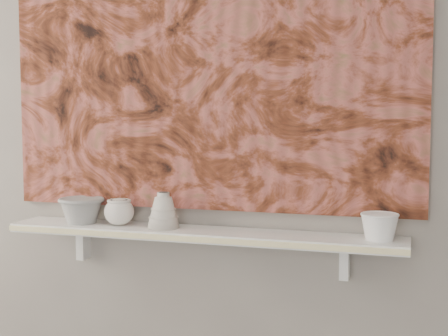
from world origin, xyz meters
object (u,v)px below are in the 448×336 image
at_px(shelf, 199,234).
at_px(cup_cream, 119,212).
at_px(bell_vessel, 163,210).
at_px(bowl_white, 380,226).
at_px(bowl_grey, 82,210).
at_px(painting, 207,53).

xyz_separation_m(shelf, cup_cream, (-0.31, 0.00, 0.06)).
relative_size(shelf, bell_vessel, 11.11).
height_order(cup_cream, bell_vessel, bell_vessel).
height_order(cup_cream, bowl_white, cup_cream).
distance_m(cup_cream, bowl_white, 0.91).
distance_m(shelf, bowl_grey, 0.46).
xyz_separation_m(bowl_grey, bowl_white, (1.06, 0.00, -0.00)).
height_order(painting, bell_vessel, painting).
bearing_deg(cup_cream, bowl_white, 0.00).
relative_size(shelf, cup_cream, 13.13).
relative_size(painting, bowl_white, 12.41).
xyz_separation_m(painting, cup_cream, (-0.31, -0.08, -0.56)).
bearing_deg(bowl_white, bell_vessel, 180.00).
bearing_deg(bowl_grey, bell_vessel, 0.00).
height_order(painting, cup_cream, painting).
bearing_deg(painting, bell_vessel, -148.94).
bearing_deg(painting, cup_cream, -165.22).
bearing_deg(painting, shelf, -90.00).
relative_size(bowl_grey, cup_cream, 1.57).
bearing_deg(bowl_grey, cup_cream, 0.00).
relative_size(painting, cup_cream, 14.07).
xyz_separation_m(shelf, bell_vessel, (-0.13, 0.00, 0.08)).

